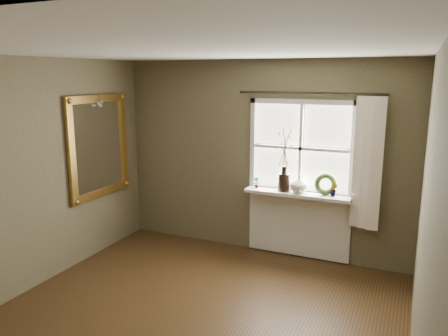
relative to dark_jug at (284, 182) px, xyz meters
name	(u,v)px	position (x,y,z in m)	size (l,w,h in m)	color
floor	(179,334)	(-0.37, -2.12, -1.04)	(4.50, 4.50, 0.00)	#3B2612
ceiling	(172,50)	(-0.37, -2.12, 1.56)	(4.50, 4.50, 0.00)	silver
wall_back	(262,158)	(-0.37, 0.18, 0.26)	(4.00, 0.10, 2.60)	brown
wall_left	(10,180)	(-2.42, -2.12, 0.26)	(0.10, 4.50, 2.60)	brown
wall_right	(432,236)	(1.68, -2.12, 0.26)	(0.10, 4.50, 2.60)	brown
window_frame	(301,148)	(0.18, 0.11, 0.44)	(1.36, 0.06, 1.24)	silver
window_sill	(297,194)	(0.18, 0.00, -0.14)	(1.36, 0.26, 0.04)	silver
window_apron	(298,224)	(0.18, 0.11, -0.58)	(1.36, 0.04, 0.88)	silver
dark_jug	(284,182)	(0.00, 0.00, 0.00)	(0.16, 0.16, 0.23)	black
cream_vase	(299,184)	(0.20, 0.00, 0.00)	(0.22, 0.22, 0.23)	beige
wreath	(325,187)	(0.53, 0.04, -0.01)	(0.28, 0.28, 0.07)	#344820
potted_plant_left	(256,182)	(-0.38, 0.00, -0.04)	(0.08, 0.05, 0.15)	#344820
potted_plant_right	(334,190)	(0.64, 0.00, -0.03)	(0.10, 0.08, 0.17)	#344820
curtain	(368,164)	(1.02, 0.01, 0.33)	(0.36, 0.12, 1.59)	silver
curtain_rod	(310,93)	(0.28, 0.05, 1.14)	(0.03, 0.03, 1.84)	black
gilt_mirror	(99,146)	(-2.34, -0.76, 0.43)	(0.10, 1.14, 1.36)	white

